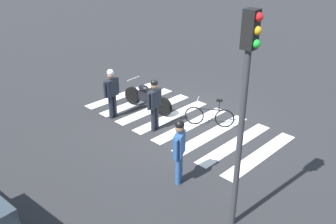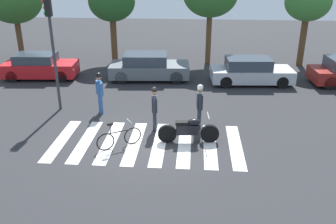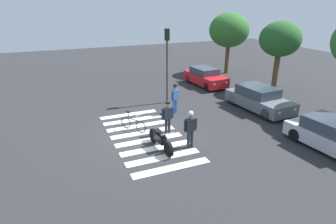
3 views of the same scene
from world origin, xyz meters
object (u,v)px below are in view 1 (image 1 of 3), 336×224
pedestrian_bystander (179,147)px  traffic_light_pole (245,95)px  police_motorcycle (148,98)px  leaning_bicycle (210,116)px  officer_on_foot (154,101)px  officer_by_motorcycle (112,90)px

pedestrian_bystander → traffic_light_pole: (-1.92, 0.30, 2.08)m
police_motorcycle → pedestrian_bystander: size_ratio=1.22×
leaning_bicycle → traffic_light_pole: 5.43m
officer_on_foot → leaning_bicycle: bearing=-126.5°
officer_on_foot → pedestrian_bystander: bearing=148.6°
leaning_bicycle → police_motorcycle: bearing=13.5°
pedestrian_bystander → police_motorcycle: bearing=-32.4°
police_motorcycle → pedestrian_bystander: (-3.80, 2.42, 0.58)m
officer_by_motorcycle → traffic_light_pole: 6.62m
officer_on_foot → officer_by_motorcycle: (1.70, 0.39, 0.01)m
leaning_bicycle → pedestrian_bystander: size_ratio=0.79×
police_motorcycle → officer_on_foot: size_ratio=1.25×
police_motorcycle → officer_on_foot: 1.68m
leaning_bicycle → officer_by_motorcycle: size_ratio=0.80×
officer_on_foot → traffic_light_pole: 5.22m
officer_on_foot → pedestrian_bystander: (-2.49, 1.52, 0.03)m
leaning_bicycle → officer_on_foot: bearing=53.5°
officer_by_motorcycle → traffic_light_pole: traffic_light_pole is taller
leaning_bicycle → officer_on_foot: size_ratio=0.80×
police_motorcycle → officer_by_motorcycle: 1.45m
leaning_bicycle → pedestrian_bystander: pedestrian_bystander is taller
officer_by_motorcycle → leaning_bicycle: bearing=-146.3°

